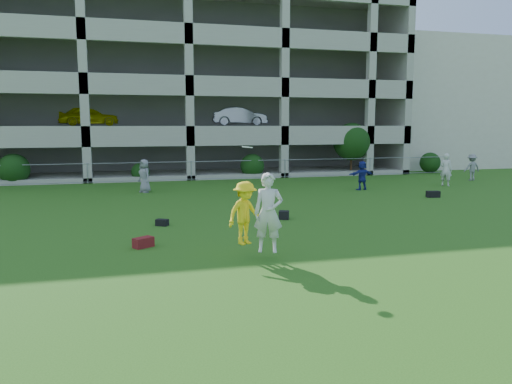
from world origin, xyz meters
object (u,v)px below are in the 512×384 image
object	(u,v)px
bystander_d	(362,175)
parking_garage	(175,90)
frisbee_contest	(254,213)
crate_d	(284,215)
bystander_e	(446,170)
bystander_c	(144,176)
stucco_building	(435,106)
bystander_f	(472,167)

from	to	relation	value
bystander_d	parking_garage	bearing A→B (deg)	-70.19
frisbee_contest	crate_d	bearing A→B (deg)	63.89
bystander_d	frisbee_contest	size ratio (longest dim) A/B	0.57
bystander_d	crate_d	size ratio (longest dim) A/B	4.32
bystander_e	parking_garage	distance (m)	20.71
frisbee_contest	parking_garage	distance (m)	27.38
bystander_c	bystander_e	size ratio (longest dim) A/B	0.92
frisbee_contest	parking_garage	size ratio (longest dim) A/B	0.09
stucco_building	bystander_c	xyz separation A→B (m)	(-25.98, -13.73, -4.17)
crate_d	bystander_e	bearing A→B (deg)	30.89
bystander_d	bystander_f	distance (m)	8.80
bystander_f	bystander_e	bearing A→B (deg)	32.01
bystander_f	crate_d	world-z (taller)	bystander_f
bystander_f	parking_garage	bearing A→B (deg)	-37.41
bystander_e	parking_garage	size ratio (longest dim) A/B	0.06
stucco_building	bystander_e	world-z (taller)	stucco_building
frisbee_contest	bystander_c	bearing A→B (deg)	99.00
bystander_c	parking_garage	bearing A→B (deg)	138.64
bystander_c	frisbee_contest	bearing A→B (deg)	-19.88
bystander_c	frisbee_contest	size ratio (longest dim) A/B	0.63
stucco_building	bystander_d	bearing A→B (deg)	-133.72
stucco_building	crate_d	xyz separation A→B (m)	(-21.44, -22.34, -4.85)
bystander_c	bystander_f	xyz separation A→B (m)	(19.53, 0.37, -0.03)
parking_garage	frisbee_contest	bearing A→B (deg)	-91.77
bystander_e	bystander_f	bearing A→B (deg)	-96.42
bystander_c	bystander_f	distance (m)	19.53
stucco_building	crate_d	world-z (taller)	stucco_building
bystander_e	frisbee_contest	xyz separation A→B (m)	(-14.16, -11.93, 0.28)
bystander_d	stucco_building	bearing A→B (deg)	-141.62
stucco_building	frisbee_contest	distance (m)	36.39
bystander_c	parking_garage	size ratio (longest dim) A/B	0.06
stucco_building	frisbee_contest	bearing A→B (deg)	-131.19
stucco_building	bystander_c	bearing A→B (deg)	-152.14
stucco_building	bystander_c	distance (m)	29.68
bystander_e	parking_garage	bearing A→B (deg)	4.03
bystander_c	bystander_e	distance (m)	16.38
crate_d	frisbee_contest	size ratio (longest dim) A/B	0.13
bystander_d	parking_garage	xyz separation A→B (m)	(-8.05, 15.33, 5.26)
bystander_d	bystander_e	world-z (taller)	bystander_e
bystander_d	bystander_f	bearing A→B (deg)	-172.91
bystander_c	bystander_e	xyz separation A→B (m)	(16.30, -1.58, 0.07)
crate_d	frisbee_contest	distance (m)	5.54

